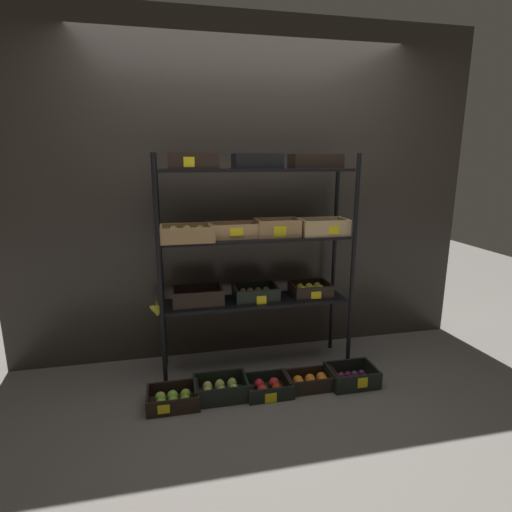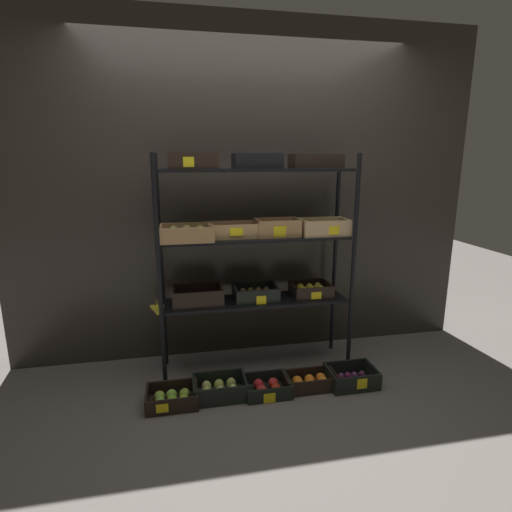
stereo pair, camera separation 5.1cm
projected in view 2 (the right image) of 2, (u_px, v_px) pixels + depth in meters
ground_plane at (256, 366)px, 3.24m from camera, size 10.00×10.00×0.00m
storefront_wall at (247, 194)px, 3.29m from camera, size 3.81×0.12×2.67m
display_rack at (254, 237)px, 2.99m from camera, size 1.53×0.39×1.65m
crate_ground_apple_green at (172, 398)px, 2.72m from camera, size 0.34×0.26×0.11m
crate_ground_pear at (220, 389)px, 2.81m from camera, size 0.37×0.26×0.13m
crate_ground_apple_red at (267, 387)px, 2.85m from camera, size 0.32×0.26×0.10m
crate_ground_orange at (310, 382)px, 2.92m from camera, size 0.38×0.21×0.11m
crate_ground_plum at (351, 379)px, 2.96m from camera, size 0.35×0.26×0.13m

